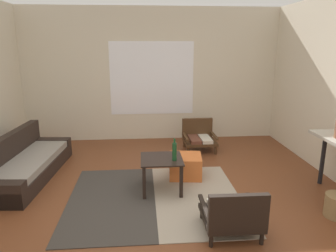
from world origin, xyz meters
name	(u,v)px	position (x,y,z in m)	size (l,w,h in m)	color
ground_plane	(161,208)	(0.00, 0.00, 0.00)	(7.80, 7.80, 0.00)	brown
far_wall_with_window	(152,75)	(0.00, 3.06, 1.35)	(5.60, 0.13, 2.70)	beige
area_rug	(155,198)	(-0.07, 0.26, 0.01)	(2.25, 2.01, 0.01)	#38332D
couch	(25,164)	(-2.01, 1.11, 0.21)	(0.87, 2.09, 0.66)	black
coffee_table	(162,165)	(0.03, 0.49, 0.37)	(0.56, 0.57, 0.47)	black
armchair_by_window	(199,136)	(0.86, 2.21, 0.26)	(0.61, 0.57, 0.57)	#472D19
armchair_striped_foreground	(233,214)	(0.71, -0.64, 0.25)	(0.61, 0.62, 0.56)	black
ottoman_orange	(185,166)	(0.43, 0.93, 0.17)	(0.47, 0.47, 0.34)	#D1662D
glass_bottle	(174,151)	(0.20, 0.40, 0.60)	(0.06, 0.06, 0.30)	#194723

